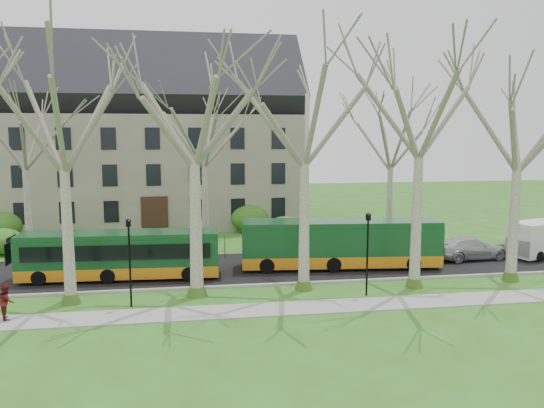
{
  "coord_description": "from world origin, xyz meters",
  "views": [
    {
      "loc": [
        -3.05,
        -26.82,
        8.47
      ],
      "look_at": [
        1.61,
        3.0,
        4.4
      ],
      "focal_mm": 35.0,
      "sensor_mm": 36.0,
      "label": 1
    }
  ],
  "objects": [
    {
      "name": "pedestrian_b",
      "position": [
        -11.4,
        -1.99,
        0.86
      ],
      "size": [
        0.86,
        0.96,
        1.61
      ],
      "primitive_type": "imported",
      "rotation": [
        0.0,
        0.0,
        1.97
      ],
      "color": "#5A1514",
      "rests_on": "sidewalk"
    },
    {
      "name": "sidewalk",
      "position": [
        0.0,
        -2.5,
        0.03
      ],
      "size": [
        70.0,
        2.0,
        0.06
      ],
      "primitive_type": "cube",
      "color": "gray",
      "rests_on": "ground"
    },
    {
      "name": "curb",
      "position": [
        0.0,
        1.5,
        0.07
      ],
      "size": [
        80.0,
        0.25,
        0.14
      ],
      "primitive_type": "cube",
      "color": "#A5A39E",
      "rests_on": "ground"
    },
    {
      "name": "lamp_row",
      "position": [
        -0.0,
        -1.0,
        2.57
      ],
      "size": [
        36.22,
        0.22,
        4.3
      ],
      "color": "black",
      "rests_on": "ground"
    },
    {
      "name": "sedan",
      "position": [
        15.44,
        5.51,
        0.81
      ],
      "size": [
        5.34,
        2.59,
        1.5
      ],
      "primitive_type": "imported",
      "rotation": [
        0.0,
        0.0,
        1.67
      ],
      "color": "#BABABF",
      "rests_on": "road"
    },
    {
      "name": "bus_follow",
      "position": [
        6.22,
        4.7,
        1.6
      ],
      "size": [
        12.51,
        3.69,
        3.08
      ],
      "primitive_type": null,
      "rotation": [
        0.0,
        0.0,
        -0.09
      ],
      "color": "#134320",
      "rests_on": "road"
    },
    {
      "name": "road",
      "position": [
        0.0,
        5.5,
        0.03
      ],
      "size": [
        80.0,
        8.0,
        0.06
      ],
      "primitive_type": "cube",
      "color": "black",
      "rests_on": "ground"
    },
    {
      "name": "tree_row_far",
      "position": [
        -1.33,
        11.0,
        6.0
      ],
      "size": [
        33.0,
        7.0,
        12.0
      ],
      "color": "gray",
      "rests_on": "ground"
    },
    {
      "name": "tree_row_verge",
      "position": [
        0.0,
        0.3,
        7.0
      ],
      "size": [
        49.0,
        7.0,
        14.0
      ],
      "color": "gray",
      "rests_on": "ground"
    },
    {
      "name": "building",
      "position": [
        -6.0,
        24.0,
        8.07
      ],
      "size": [
        26.5,
        12.2,
        16.0
      ],
      "color": "gray",
      "rests_on": "ground"
    },
    {
      "name": "ground",
      "position": [
        0.0,
        0.0,
        0.0
      ],
      "size": [
        120.0,
        120.0,
        0.0
      ],
      "primitive_type": "plane",
      "color": "#35611B",
      "rests_on": "ground"
    },
    {
      "name": "hedges",
      "position": [
        -4.67,
        14.0,
        1.0
      ],
      "size": [
        30.6,
        8.6,
        2.0
      ],
      "color": "#1F5418",
      "rests_on": "ground"
    },
    {
      "name": "bus_lead",
      "position": [
        -7.09,
        4.22,
        1.47
      ],
      "size": [
        11.36,
        2.89,
        2.81
      ],
      "primitive_type": null,
      "rotation": [
        0.0,
        0.0,
        -0.05
      ],
      "color": "#134320",
      "rests_on": "road"
    }
  ]
}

